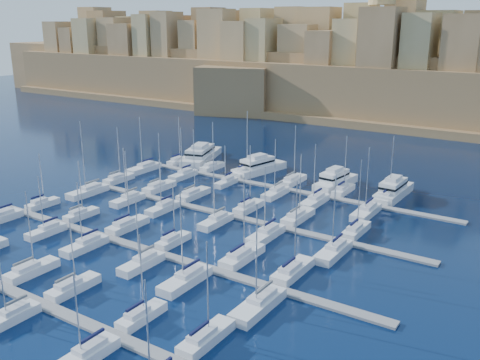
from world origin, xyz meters
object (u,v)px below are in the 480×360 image
Objects in this scene: motor_yacht_b at (259,166)px; motor_yacht_d at (393,190)px; sailboat_2 at (31,270)px; motor_yacht_a at (201,155)px; motor_yacht_c at (335,180)px; sailboat_4 at (141,316)px.

motor_yacht_d is at bearing -0.98° from motor_yacht_b.
sailboat_2 reaches higher than motor_yacht_a.
sailboat_2 is 70.04m from motor_yacht_b.
sailboat_2 is 0.67× the size of motor_yacht_a.
motor_yacht_b is at bearing -4.96° from motor_yacht_a.
motor_yacht_c and motor_yacht_d have the same top height.
sailboat_4 is 0.84× the size of motor_yacht_c.
sailboat_4 is 69.74m from motor_yacht_c.
motor_yacht_c is (22.00, -0.84, -0.00)m from motor_yacht_b.
motor_yacht_a is (-44.99, 72.30, 1.00)m from sailboat_4.
motor_yacht_b is (-0.65, 70.03, 0.99)m from sailboat_2.
sailboat_2 is at bearing -107.15° from motor_yacht_c.
sailboat_2 is at bearing -73.64° from motor_yacht_a.
sailboat_2 is 72.42m from motor_yacht_c.
sailboat_2 is 0.92× the size of motor_yacht_d.
sailboat_2 reaches higher than motor_yacht_d.
sailboat_2 is at bearing 178.81° from sailboat_4.
motor_yacht_b is 36.11m from motor_yacht_d.
sailboat_4 is 0.74× the size of motor_yacht_b.
motor_yacht_b and motor_yacht_c have the same top height.
motor_yacht_b is at bearing 177.82° from motor_yacht_c.
sailboat_4 is 0.60× the size of motor_yacht_a.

